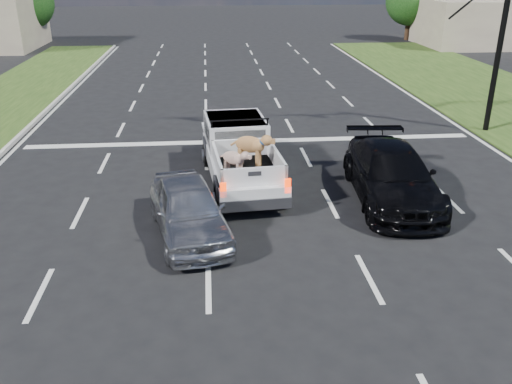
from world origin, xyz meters
TOP-DOWN VIEW (x-y plane):
  - ground at (0.00, 0.00)m, footprint 160.00×160.00m
  - road_markings at (0.00, 6.56)m, footprint 17.75×60.00m
  - traffic_signal at (7.20, 10.50)m, footprint 9.11×0.31m
  - building_right at (22.00, 34.00)m, footprint 12.00×7.00m
  - tree_far_c at (-16.00, 38.00)m, footprint 4.20×4.20m
  - tree_far_d at (16.00, 38.00)m, footprint 4.20×4.20m
  - tree_far_e at (24.00, 38.00)m, footprint 4.20×4.20m
  - pickup_truck at (-0.70, 5.90)m, footprint 2.38×5.49m
  - silver_sedan at (-2.20, 2.43)m, footprint 2.45×4.36m
  - black_coupe at (3.54, 4.15)m, footprint 2.51×5.41m

SIDE VIEW (x-z plane):
  - ground at x=0.00m, z-range 0.00..0.00m
  - road_markings at x=0.00m, z-range 0.00..0.01m
  - silver_sedan at x=-2.20m, z-range 0.00..1.40m
  - black_coupe at x=3.54m, z-range 0.00..1.53m
  - pickup_truck at x=-0.70m, z-range -0.07..1.94m
  - building_right at x=22.00m, z-range 0.00..3.60m
  - tree_far_c at x=-16.00m, z-range 0.59..5.99m
  - tree_far_d at x=16.00m, z-range 0.59..5.99m
  - tree_far_e at x=24.00m, z-range 0.59..5.99m
  - traffic_signal at x=7.20m, z-range 1.23..8.23m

